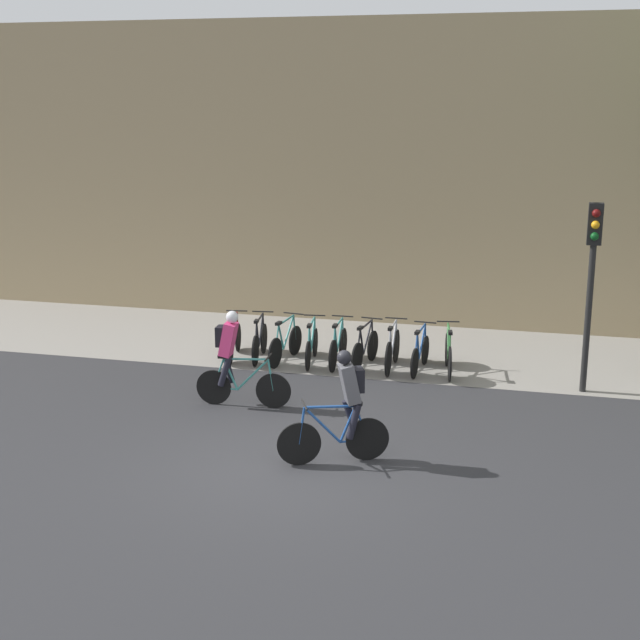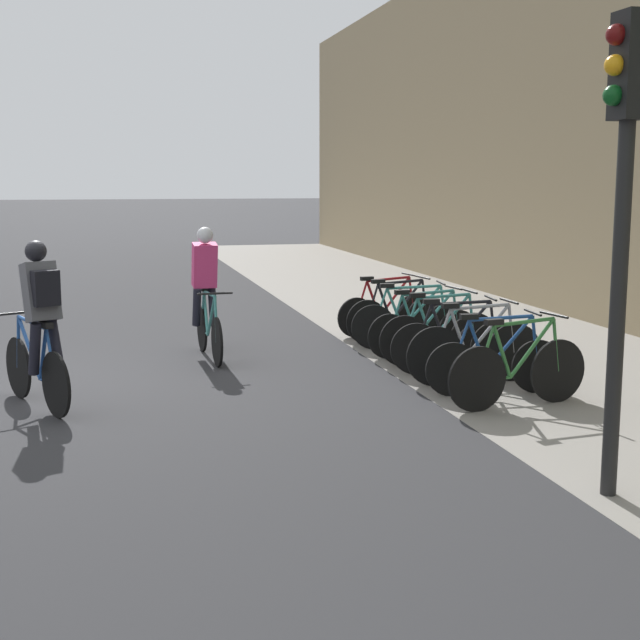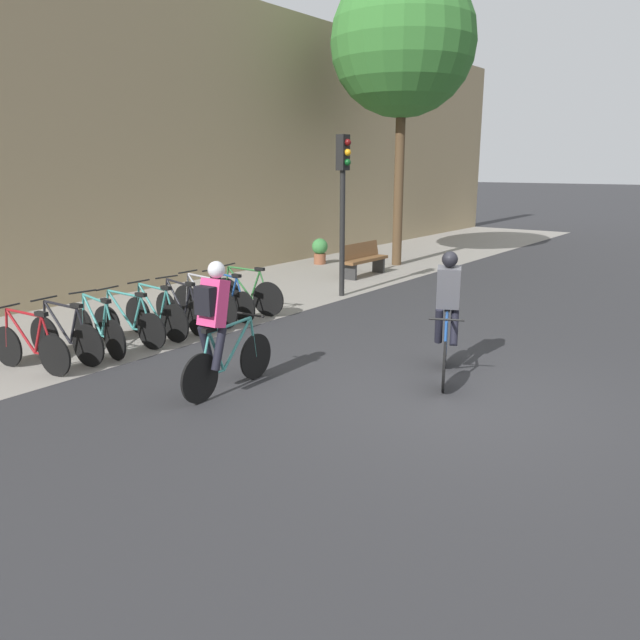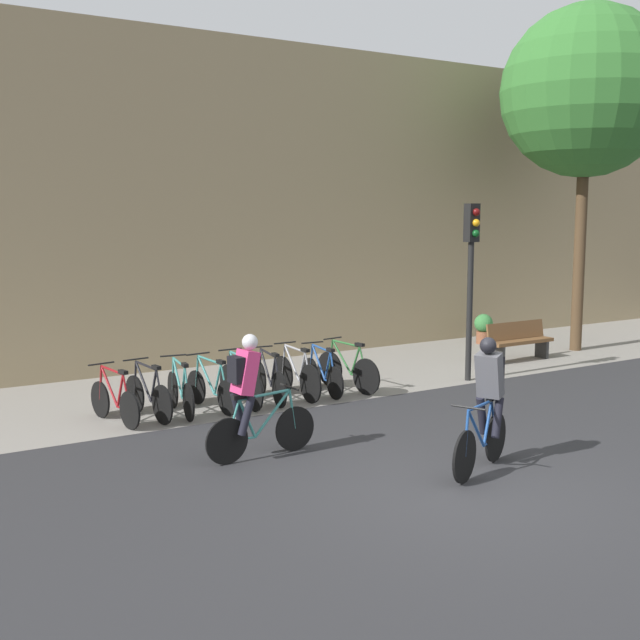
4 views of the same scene
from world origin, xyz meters
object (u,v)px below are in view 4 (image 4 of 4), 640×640
(cyclist_pink, at_px, (250,393))
(parked_bike_2, at_px, (180,392))
(parked_bike_4, at_px, (241,384))
(parked_bike_5, at_px, (269,380))
(parked_bike_7, at_px, (323,374))
(potted_plant, at_px, (483,327))
(parked_bike_3, at_px, (211,388))
(traffic_light_pole, at_px, (471,259))
(bench, at_px, (519,340))
(parked_bike_1, at_px, (148,396))
(parked_bike_8, at_px, (348,370))
(parked_bike_6, at_px, (296,376))
(parked_bike_0, at_px, (115,400))

(cyclist_pink, height_order, parked_bike_2, cyclist_pink)
(parked_bike_4, xyz_separation_m, parked_bike_5, (0.57, -0.00, -0.01))
(cyclist_pink, xyz_separation_m, parked_bike_7, (2.99, 2.87, -0.56))
(parked_bike_2, height_order, potted_plant, parked_bike_2)
(cyclist_pink, height_order, parked_bike_3, cyclist_pink)
(parked_bike_2, bearing_deg, parked_bike_5, 0.02)
(parked_bike_7, xyz_separation_m, traffic_light_pole, (3.18, -0.53, 2.10))
(parked_bike_2, bearing_deg, bench, 3.51)
(parked_bike_1, relative_size, parked_bike_3, 0.98)
(parked_bike_8, bearing_deg, parked_bike_4, -180.00)
(parked_bike_2, height_order, parked_bike_8, parked_bike_8)
(parked_bike_6, relative_size, parked_bike_7, 1.06)
(parked_bike_2, distance_m, bench, 8.55)
(parked_bike_7, height_order, bench, parked_bike_7)
(parked_bike_4, xyz_separation_m, bench, (7.40, 0.52, 0.07))
(parked_bike_6, bearing_deg, parked_bike_5, -179.90)
(cyclist_pink, relative_size, potted_plant, 2.26)
(parked_bike_3, distance_m, parked_bike_6, 1.71)
(parked_bike_4, bearing_deg, parked_bike_1, -179.99)
(parked_bike_2, distance_m, parked_bike_5, 1.71)
(cyclist_pink, height_order, parked_bike_0, cyclist_pink)
(parked_bike_1, height_order, parked_bike_4, parked_bike_4)
(parked_bike_0, height_order, traffic_light_pole, traffic_light_pole)
(cyclist_pink, height_order, parked_bike_8, cyclist_pink)
(parked_bike_1, distance_m, bench, 9.12)
(parked_bike_1, distance_m, parked_bike_5, 2.27)
(cyclist_pink, bearing_deg, parked_bike_3, 75.98)
(parked_bike_5, distance_m, parked_bike_7, 1.14)
(cyclist_pink, xyz_separation_m, parked_bike_0, (-0.99, 2.87, -0.56))
(traffic_light_pole, bearing_deg, parked_bike_8, 168.44)
(parked_bike_2, distance_m, parked_bike_6, 2.28)
(parked_bike_5, relative_size, potted_plant, 2.11)
(parked_bike_2, xyz_separation_m, parked_bike_5, (1.71, 0.00, 0.00))
(bench, bearing_deg, parked_bike_0, -176.90)
(bench, bearing_deg, parked_bike_8, -174.18)
(parked_bike_1, bearing_deg, bench, 3.28)
(parked_bike_7, relative_size, traffic_light_pole, 0.45)
(cyclist_pink, relative_size, parked_bike_5, 1.07)
(bench, bearing_deg, cyclist_pink, -158.63)
(traffic_light_pole, bearing_deg, potted_plant, 43.03)
(traffic_light_pole, distance_m, bench, 3.38)
(parked_bike_5, distance_m, potted_plant, 8.26)
(parked_bike_5, height_order, parked_bike_7, parked_bike_5)
(parked_bike_1, bearing_deg, parked_bike_4, 0.01)
(parked_bike_8, bearing_deg, cyclist_pink, -141.10)
(parked_bike_7, xyz_separation_m, potted_plant, (6.66, 2.72, 0.06))
(parked_bike_7, bearing_deg, parked_bike_6, 179.85)
(parked_bike_0, bearing_deg, bench, 3.10)
(parked_bike_0, bearing_deg, traffic_light_pole, -4.25)
(parked_bike_2, distance_m, parked_bike_4, 1.14)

